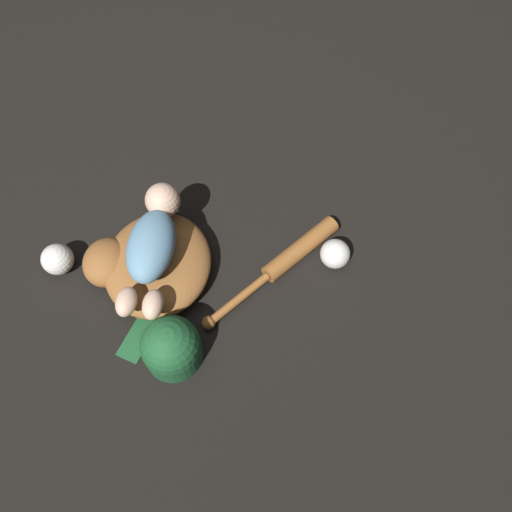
{
  "coord_description": "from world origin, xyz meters",
  "views": [
    {
      "loc": [
        -0.48,
        -0.39,
        1.18
      ],
      "look_at": [
        0.11,
        -0.23,
        0.07
      ],
      "focal_mm": 35.0,
      "sensor_mm": 36.0,
      "label": 1
    }
  ],
  "objects_px": {
    "baseball_glove": "(149,263)",
    "baseball": "(335,254)",
    "baby_figure": "(153,241)",
    "baseball_cap": "(171,347)",
    "baseball_bat": "(288,259)",
    "baseball_spare": "(58,259)"
  },
  "relations": [
    {
      "from": "baseball_glove",
      "to": "baseball",
      "type": "distance_m",
      "value": 0.49
    },
    {
      "from": "baby_figure",
      "to": "baseball_cap",
      "type": "xyz_separation_m",
      "value": [
        -0.22,
        -0.12,
        -0.08
      ]
    },
    {
      "from": "baseball_bat",
      "to": "baseball_cap",
      "type": "height_order",
      "value": "baseball_cap"
    },
    {
      "from": "baseball_glove",
      "to": "baseball",
      "type": "relative_size",
      "value": 4.75
    },
    {
      "from": "baseball_glove",
      "to": "baseball_spare",
      "type": "bearing_deg",
      "value": 102.14
    },
    {
      "from": "baseball",
      "to": "baseball_spare",
      "type": "distance_m",
      "value": 0.73
    },
    {
      "from": "baseball_bat",
      "to": "baseball_spare",
      "type": "xyz_separation_m",
      "value": [
        -0.17,
        0.58,
        0.02
      ]
    },
    {
      "from": "baby_figure",
      "to": "baseball_spare",
      "type": "height_order",
      "value": "baby_figure"
    },
    {
      "from": "baseball_bat",
      "to": "baseball",
      "type": "height_order",
      "value": "baseball"
    },
    {
      "from": "baseball_glove",
      "to": "baseball_cap",
      "type": "height_order",
      "value": "baseball_cap"
    },
    {
      "from": "baseball",
      "to": "baseball_bat",
      "type": "bearing_deg",
      "value": 109.18
    },
    {
      "from": "baseball_glove",
      "to": "baby_figure",
      "type": "height_order",
      "value": "baby_figure"
    },
    {
      "from": "baseball_spare",
      "to": "baseball_glove",
      "type": "bearing_deg",
      "value": -77.86
    },
    {
      "from": "baseball_bat",
      "to": "baseball_cap",
      "type": "bearing_deg",
      "value": 147.18
    },
    {
      "from": "baseball_glove",
      "to": "baseball",
      "type": "bearing_deg",
      "value": -70.61
    },
    {
      "from": "baseball_spare",
      "to": "baseball_cap",
      "type": "bearing_deg",
      "value": -111.71
    },
    {
      "from": "baseball",
      "to": "baseball_spare",
      "type": "relative_size",
      "value": 0.95
    },
    {
      "from": "baseball_glove",
      "to": "baseball_bat",
      "type": "bearing_deg",
      "value": -70.54
    },
    {
      "from": "baby_figure",
      "to": "baseball_bat",
      "type": "height_order",
      "value": "baby_figure"
    },
    {
      "from": "baseball_cap",
      "to": "baseball",
      "type": "bearing_deg",
      "value": -41.95
    },
    {
      "from": "baseball_bat",
      "to": "baseball_glove",
      "type": "bearing_deg",
      "value": 109.46
    },
    {
      "from": "baseball_cap",
      "to": "baseball_bat",
      "type": "bearing_deg",
      "value": -32.82
    }
  ]
}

